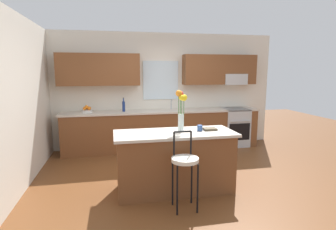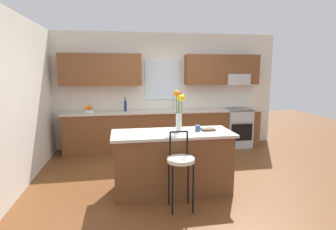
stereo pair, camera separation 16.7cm
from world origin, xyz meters
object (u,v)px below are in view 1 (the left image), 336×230
object	(u,v)px
oven_range	(234,127)
fruit_bowl_oranges	(87,110)
bar_stool_near	(185,163)
cookbook	(210,129)
flower_vase	(181,106)
mug_ceramic	(200,128)
bottle_olive_oil	(124,106)
kitchen_island	(175,161)

from	to	relation	value
oven_range	fruit_bowl_oranges	bearing A→B (deg)	179.55
bar_stool_near	fruit_bowl_oranges	size ratio (longest dim) A/B	4.34
cookbook	fruit_bowl_oranges	world-z (taller)	fruit_bowl_oranges
bar_stool_near	flower_vase	distance (m)	0.94
mug_ceramic	fruit_bowl_oranges	bearing A→B (deg)	129.64
oven_range	bottle_olive_oil	xyz separation A→B (m)	(-2.68, 0.02, 0.58)
bar_stool_near	bottle_olive_oil	distance (m)	2.93
oven_range	fruit_bowl_oranges	world-z (taller)	fruit_bowl_oranges
mug_ceramic	cookbook	bearing A→B (deg)	7.01
kitchen_island	fruit_bowl_oranges	bearing A→B (deg)	122.97
oven_range	kitchen_island	bearing A→B (deg)	-132.30
bar_stool_near	mug_ceramic	xyz separation A→B (m)	(0.39, 0.59, 0.33)
kitchen_island	mug_ceramic	world-z (taller)	mug_ceramic
oven_range	mug_ceramic	world-z (taller)	mug_ceramic
mug_ceramic	fruit_bowl_oranges	distance (m)	2.90
kitchen_island	cookbook	distance (m)	0.74
bar_stool_near	bottle_olive_oil	xyz separation A→B (m)	(-0.66, 2.82, 0.41)
oven_range	kitchen_island	world-z (taller)	same
flower_vase	kitchen_island	bearing A→B (deg)	-146.86
flower_vase	fruit_bowl_oranges	bearing A→B (deg)	125.86
fruit_bowl_oranges	mug_ceramic	bearing A→B (deg)	-50.36
flower_vase	bottle_olive_oil	bearing A→B (deg)	109.54
bottle_olive_oil	cookbook	bearing A→B (deg)	-61.10
bar_stool_near	flower_vase	size ratio (longest dim) A/B	1.67
fruit_bowl_oranges	kitchen_island	bearing A→B (deg)	-57.03
kitchen_island	bottle_olive_oil	size ratio (longest dim) A/B	5.83
fruit_bowl_oranges	bottle_olive_oil	bearing A→B (deg)	-0.20
cookbook	bottle_olive_oil	world-z (taller)	bottle_olive_oil
mug_ceramic	fruit_bowl_oranges	size ratio (longest dim) A/B	0.38
bar_stool_near	bottle_olive_oil	world-z (taller)	bottle_olive_oil
kitchen_island	bottle_olive_oil	world-z (taller)	bottle_olive_oil
kitchen_island	oven_range	bearing A→B (deg)	47.70
kitchen_island	bottle_olive_oil	xyz separation A→B (m)	(-0.66, 2.24, 0.58)
oven_range	bar_stool_near	xyz separation A→B (m)	(-2.02, -2.80, 0.18)
bar_stool_near	mug_ceramic	size ratio (longest dim) A/B	11.58
oven_range	cookbook	distance (m)	2.67
bottle_olive_oil	bar_stool_near	bearing A→B (deg)	-76.90
flower_vase	fruit_bowl_oranges	world-z (taller)	flower_vase
kitchen_island	cookbook	xyz separation A→B (m)	(0.56, 0.03, 0.47)
oven_range	bottle_olive_oil	world-z (taller)	bottle_olive_oil
cookbook	fruit_bowl_oranges	xyz separation A→B (m)	(-2.02, 2.21, 0.04)
oven_range	mug_ceramic	distance (m)	2.79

